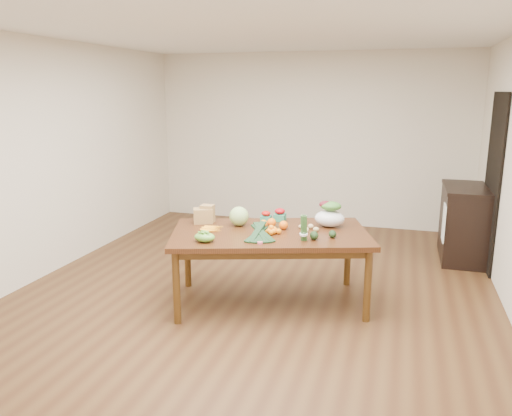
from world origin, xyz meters
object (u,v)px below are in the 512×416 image
(salad_bag, at_px, (330,215))
(cabbage, at_px, (239,216))
(kale_bunch, at_px, (260,232))
(mandarin_cluster, at_px, (271,229))
(asparagus_bundle, at_px, (304,228))
(cabinet, at_px, (463,223))
(paper_bag, at_px, (203,214))
(dining_table, at_px, (270,267))

(salad_bag, bearing_deg, cabbage, -165.63)
(salad_bag, bearing_deg, kale_bunch, -129.08)
(mandarin_cluster, relative_size, salad_bag, 0.59)
(mandarin_cluster, distance_m, kale_bunch, 0.26)
(salad_bag, bearing_deg, asparagus_bundle, -105.22)
(cabbage, distance_m, mandarin_cluster, 0.44)
(cabinet, bearing_deg, mandarin_cluster, -133.36)
(mandarin_cluster, height_order, asparagus_bundle, asparagus_bundle)
(mandarin_cluster, bearing_deg, kale_bunch, -99.30)
(cabbage, relative_size, asparagus_bundle, 0.80)
(cabbage, xyz_separation_m, salad_bag, (0.90, 0.23, 0.02))
(cabinet, bearing_deg, asparagus_bundle, -125.88)
(paper_bag, distance_m, salad_bag, 1.32)
(paper_bag, xyz_separation_m, asparagus_bundle, (1.14, -0.34, 0.03))
(paper_bag, relative_size, cabbage, 1.33)
(cabbage, bearing_deg, dining_table, -18.58)
(paper_bag, relative_size, salad_bag, 0.87)
(cabbage, xyz_separation_m, mandarin_cluster, (0.39, -0.19, -0.06))
(paper_bag, bearing_deg, cabbage, 0.38)
(dining_table, distance_m, cabbage, 0.61)
(paper_bag, height_order, kale_bunch, paper_bag)
(mandarin_cluster, xyz_separation_m, salad_bag, (0.51, 0.42, 0.07))
(dining_table, distance_m, paper_bag, 0.91)
(dining_table, distance_m, mandarin_cluster, 0.43)
(cabinet, bearing_deg, salad_bag, -131.25)
(dining_table, distance_m, salad_bag, 0.81)
(dining_table, bearing_deg, cabinet, 27.52)
(dining_table, height_order, asparagus_bundle, asparagus_bundle)
(dining_table, relative_size, salad_bag, 6.30)
(cabinet, relative_size, kale_bunch, 2.55)
(paper_bag, xyz_separation_m, kale_bunch, (0.75, -0.44, -0.01))
(cabinet, bearing_deg, kale_bunch, -130.64)
(mandarin_cluster, height_order, salad_bag, salad_bag)
(mandarin_cluster, bearing_deg, paper_bag, 166.89)
(mandarin_cluster, bearing_deg, cabinet, 46.64)
(paper_bag, bearing_deg, kale_bunch, -30.60)
(cabinet, bearing_deg, cabbage, -141.21)
(cabinet, height_order, cabbage, cabbage)
(dining_table, distance_m, kale_bunch, 0.56)
(dining_table, xyz_separation_m, salad_bag, (0.53, 0.35, 0.49))
(dining_table, bearing_deg, kale_bunch, -110.58)
(asparagus_bundle, distance_m, salad_bag, 0.59)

